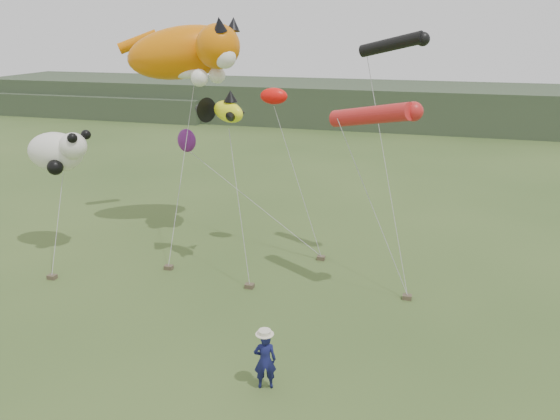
{
  "coord_description": "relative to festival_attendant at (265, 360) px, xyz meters",
  "views": [
    {
      "loc": [
        6.19,
        -14.05,
        9.82
      ],
      "look_at": [
        1.39,
        3.0,
        3.83
      ],
      "focal_mm": 35.0,
      "sensor_mm": 36.0,
      "label": 1
    }
  ],
  "objects": [
    {
      "name": "sandbag_anchors",
      "position": [
        -3.18,
        6.5,
        -0.79
      ],
      "size": [
        14.43,
        5.15,
        0.17
      ],
      "color": "brown",
      "rests_on": "ground"
    },
    {
      "name": "fish_kite",
      "position": [
        -4.22,
        7.55,
        5.81
      ],
      "size": [
        2.75,
        1.8,
        1.32
      ],
      "color": "#F9FC19",
      "rests_on": "ground"
    },
    {
      "name": "ground",
      "position": [
        -2.21,
        1.46,
        -0.88
      ],
      "size": [
        120.0,
        120.0,
        0.0
      ],
      "primitive_type": "plane",
      "color": "#385123",
      "rests_on": "ground"
    },
    {
      "name": "headland",
      "position": [
        -5.32,
        46.15,
        1.04
      ],
      "size": [
        90.0,
        13.0,
        4.0
      ],
      "color": "#2D3D28",
      "rests_on": "ground"
    },
    {
      "name": "panda_kite",
      "position": [
        -11.68,
        7.29,
        3.75
      ],
      "size": [
        3.04,
        1.97,
        1.89
      ],
      "color": "white",
      "rests_on": "ground"
    },
    {
      "name": "festival_attendant",
      "position": [
        0.0,
        0.0,
        0.0
      ],
      "size": [
        0.74,
        0.6,
        1.76
      ],
      "primitive_type": "imported",
      "rotation": [
        0.0,
        0.0,
        3.47
      ],
      "color": "#14174C",
      "rests_on": "ground"
    },
    {
      "name": "cat_kite",
      "position": [
        -6.99,
        11.27,
        7.81
      ],
      "size": [
        6.95,
        4.43,
        3.15
      ],
      "color": "orange",
      "rests_on": "ground"
    },
    {
      "name": "misc_kites",
      "position": [
        -5.49,
        10.95,
        4.68
      ],
      "size": [
        6.27,
        2.95,
        3.54
      ],
      "color": "#F7100B",
      "rests_on": "ground"
    },
    {
      "name": "tube_kites",
      "position": [
        2.18,
        7.77,
        6.76
      ],
      "size": [
        3.46,
        4.77,
        3.48
      ],
      "color": "black",
      "rests_on": "ground"
    }
  ]
}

